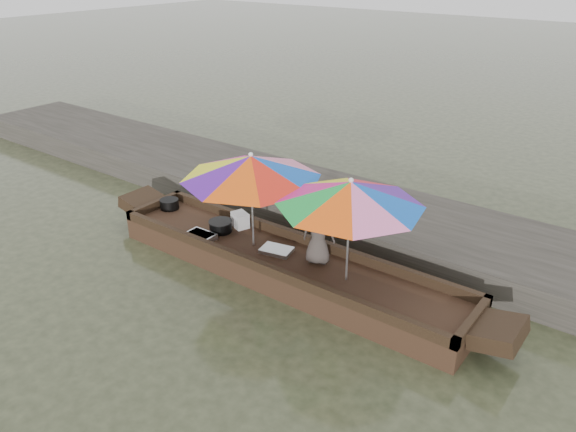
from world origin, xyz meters
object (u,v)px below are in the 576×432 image
Objects in this scene: cooking_pot at (169,204)px; charcoal_grill at (221,227)px; supply_bag at (240,220)px; boat_hull at (284,266)px; tray_crayfish at (200,236)px; umbrella_stern at (348,231)px; tray_scallop at (277,250)px; umbrella_bow at (252,201)px; vendor at (319,232)px.

charcoal_grill is (1.38, -0.12, -0.00)m from cooking_pot.
boat_hull is at bearing -17.08° from supply_bag.
umbrella_stern reaches higher than tray_crayfish.
tray_scallop is at bearing 17.26° from tray_crayfish.
umbrella_bow is (0.84, 0.35, 0.73)m from tray_crayfish.
tray_crayfish reaches higher than tray_scallop.
cooking_pot is at bearing -172.44° from supply_bag.
supply_bag is (-1.03, 0.33, 0.10)m from tray_scallop.
tray_scallop is (1.27, 0.39, -0.01)m from tray_crayfish.
charcoal_grill is at bearing 177.99° from boat_hull.
boat_hull is 17.74× the size of cooking_pot.
boat_hull is 12.49× the size of tray_scallop.
cooking_pot is 1.20× the size of supply_bag.
supply_bag is at bearing 162.45° from tray_scallop.
charcoal_grill is (0.09, 0.39, 0.04)m from tray_crayfish.
vendor is at bearing 11.15° from tray_scallop.
cooking_pot is 1.39m from tray_crayfish.
tray_crayfish is at bearing -166.56° from boat_hull.
charcoal_grill is at bearing 179.96° from tray_scallop.
boat_hull is 5.98× the size of vendor.
tray_scallop is 1.28× the size of charcoal_grill.
vendor reaches higher than boat_hull.
cooking_pot is at bearing 176.44° from boat_hull.
umbrella_bow is at bearing -3.66° from charcoal_grill.
charcoal_grill reaches higher than tray_scallop.
charcoal_grill is at bearing -5.08° from cooking_pot.
supply_bag is at bearing 170.87° from umbrella_stern.
vendor is (3.24, 0.01, 0.41)m from cooking_pot.
cooking_pot is 2.24m from umbrella_bow.
tray_scallop is at bearing -0.04° from charcoal_grill.
vendor reaches higher than tray_crayfish.
boat_hull is 12.49× the size of tray_crayfish.
tray_crayfish is at bearing -102.54° from charcoal_grill.
charcoal_grill is (-1.36, 0.05, 0.26)m from boat_hull.
boat_hull is 0.28m from tray_scallop.
cooking_pot reaches higher than charcoal_grill.
supply_bag is (0.23, 0.72, 0.09)m from tray_crayfish.
vendor is at bearing -6.36° from supply_bag.
supply_bag is (0.15, 0.33, 0.04)m from charcoal_grill.
umbrella_stern is at bearing 0.00° from umbrella_bow.
umbrella_stern is (3.85, -0.17, 0.69)m from cooking_pot.
cooking_pot is 0.17× the size of umbrella_stern.
vendor is 0.47× the size of umbrella_bow.
umbrella_bow is (-0.43, -0.05, 0.74)m from tray_scallop.
umbrella_stern reaches higher than boat_hull.
boat_hull is 2.76m from cooking_pot.
umbrella_stern is (2.56, 0.35, 0.73)m from tray_crayfish.
supply_bag is at bearing 162.92° from boat_hull.
charcoal_grill is at bearing 176.34° from umbrella_bow.
cooking_pot is 0.16× the size of umbrella_bow.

